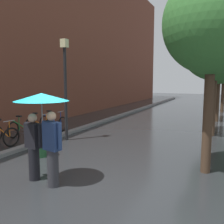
% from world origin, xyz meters
% --- Properties ---
extents(ground_plane, '(80.00, 80.00, 0.00)m').
position_xyz_m(ground_plane, '(0.00, 0.00, 0.00)').
color(ground_plane, '#26282B').
extents(building_facade, '(8.00, 36.00, 11.54)m').
position_xyz_m(building_facade, '(-10.00, 10.00, 5.77)').
color(building_facade, brown).
rests_on(building_facade, ground).
extents(kerb_strip, '(0.30, 36.00, 0.12)m').
position_xyz_m(kerb_strip, '(-3.20, 10.00, 0.06)').
color(kerb_strip, slate).
rests_on(kerb_strip, ground).
extents(street_tree_0, '(2.43, 2.43, 5.04)m').
position_xyz_m(street_tree_0, '(2.76, 2.30, 3.76)').
color(street_tree_0, '#473323').
rests_on(street_tree_0, ground).
extents(street_tree_1, '(2.94, 2.94, 5.40)m').
position_xyz_m(street_tree_1, '(2.63, 7.00, 3.87)').
color(street_tree_1, '#473323').
rests_on(street_tree_1, ground).
extents(street_tree_2, '(2.90, 2.90, 5.52)m').
position_xyz_m(street_tree_2, '(2.62, 11.12, 3.83)').
color(street_tree_2, '#473323').
rests_on(street_tree_2, ground).
extents(street_tree_3, '(2.43, 2.43, 4.74)m').
position_xyz_m(street_tree_3, '(2.78, 15.75, 3.40)').
color(street_tree_3, '#473323').
rests_on(street_tree_3, ground).
extents(parked_bicycle_0, '(1.16, 0.83, 0.96)m').
position_xyz_m(parked_bicycle_0, '(-4.34, 2.09, 0.38)').
color(parked_bicycle_0, black).
rests_on(parked_bicycle_0, ground).
extents(parked_bicycle_1, '(1.16, 0.83, 0.96)m').
position_xyz_m(parked_bicycle_1, '(-4.29, 3.09, 0.38)').
color(parked_bicycle_1, black).
rests_on(parked_bicycle_1, ground).
extents(parked_bicycle_2, '(1.10, 0.73, 0.96)m').
position_xyz_m(parked_bicycle_2, '(-4.33, 4.06, 0.38)').
color(parked_bicycle_2, black).
rests_on(parked_bicycle_2, ground).
extents(parked_bicycle_3, '(1.13, 0.77, 0.96)m').
position_xyz_m(parked_bicycle_3, '(-4.27, 4.97, 0.38)').
color(parked_bicycle_3, black).
rests_on(parked_bicycle_3, ground).
extents(couple_under_umbrella, '(1.24, 1.23, 2.11)m').
position_xyz_m(couple_under_umbrella, '(-0.62, -0.03, 1.46)').
color(couple_under_umbrella, black).
rests_on(couple_under_umbrella, ground).
extents(street_lamp_post, '(0.24, 0.24, 3.95)m').
position_xyz_m(street_lamp_post, '(-2.60, 3.68, 2.33)').
color(street_lamp_post, black).
rests_on(street_lamp_post, ground).
extents(litter_bin, '(0.44, 0.44, 0.85)m').
position_xyz_m(litter_bin, '(-2.08, 1.54, 0.42)').
color(litter_bin, '#1E4C28').
rests_on(litter_bin, ground).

